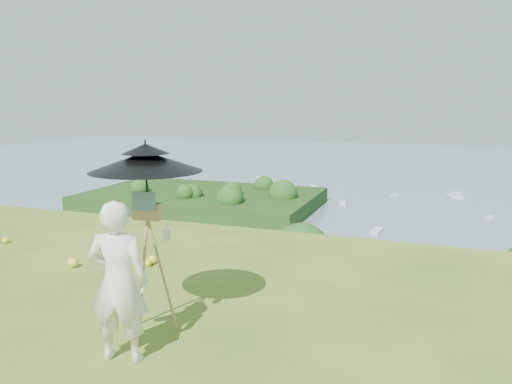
% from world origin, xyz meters
% --- Properties ---
extents(shoreline_tier, '(170.00, 28.00, 8.00)m').
position_xyz_m(shoreline_tier, '(0.00, 75.00, -36.00)').
color(shoreline_tier, '#6A6454').
rests_on(shoreline_tier, bay_water).
extents(bay_water, '(700.00, 700.00, 0.00)m').
position_xyz_m(bay_water, '(0.00, 240.00, -34.00)').
color(bay_water, slate).
rests_on(bay_water, ground).
extents(peninsula, '(90.00, 60.00, 12.00)m').
position_xyz_m(peninsula, '(-75.00, 155.00, -29.00)').
color(peninsula, '#14340E').
rests_on(peninsula, bay_water).
extents(slope_trees, '(110.00, 50.00, 6.00)m').
position_xyz_m(slope_trees, '(0.00, 35.00, -15.00)').
color(slope_trees, '#234E17').
rests_on(slope_trees, forest_slope).
extents(harbor_town, '(110.00, 22.00, 5.00)m').
position_xyz_m(harbor_town, '(0.00, 75.00, -29.50)').
color(harbor_town, silver).
rests_on(harbor_town, shoreline_tier).
extents(moored_boats, '(140.00, 140.00, 0.70)m').
position_xyz_m(moored_boats, '(-12.50, 161.00, -33.65)').
color(moored_boats, silver).
rests_on(moored_boats, bay_water).
extents(painter, '(0.66, 0.52, 1.61)m').
position_xyz_m(painter, '(0.87, 1.66, 0.80)').
color(painter, white).
rests_on(painter, ground).
extents(field_easel, '(0.68, 0.68, 1.59)m').
position_xyz_m(field_easel, '(0.83, 2.27, 0.79)').
color(field_easel, olive).
rests_on(field_easel, ground).
extents(sun_umbrella, '(1.46, 1.46, 0.82)m').
position_xyz_m(sun_umbrella, '(0.82, 2.30, 1.72)').
color(sun_umbrella, black).
rests_on(sun_umbrella, field_easel).
extents(painter_cap, '(0.22, 0.25, 0.10)m').
position_xyz_m(painter_cap, '(0.87, 1.66, 1.57)').
color(painter_cap, '#E47E7D').
rests_on(painter_cap, painter).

